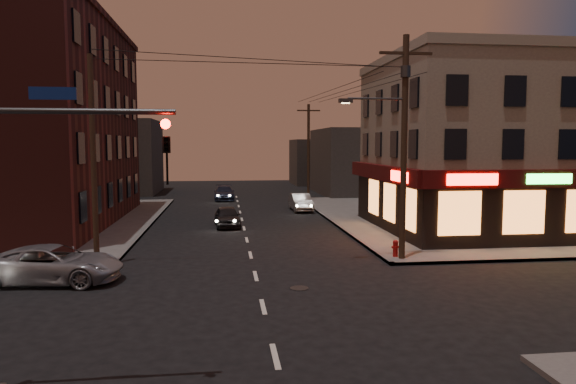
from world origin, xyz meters
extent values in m
plane|color=black|center=(0.00, 0.00, 0.00)|extent=(120.00, 120.00, 0.00)
cube|color=#514F4C|center=(18.00, 19.00, 0.07)|extent=(24.00, 28.00, 0.15)
cube|color=gray|center=(16.00, 13.50, 5.15)|extent=(15.00, 12.00, 10.00)
cube|color=gray|center=(16.00, 13.50, 10.40)|extent=(15.20, 12.20, 0.50)
cube|color=black|center=(16.00, 7.55, 1.85)|extent=(15.12, 0.25, 3.40)
cube|color=black|center=(8.55, 13.50, 1.85)|extent=(0.25, 12.12, 3.40)
cube|color=#420A0A|center=(16.00, 7.25, 3.65)|extent=(15.60, 0.50, 0.90)
cube|color=#420A0A|center=(8.25, 13.50, 3.65)|extent=(0.50, 12.60, 0.90)
cube|color=#FF140C|center=(10.70, 6.98, 3.65)|extent=(2.60, 0.06, 0.55)
cube|color=#26FF3F|center=(14.70, 6.98, 3.65)|extent=(2.40, 0.06, 0.50)
cube|color=#FF140C|center=(7.98, 9.70, 3.65)|extent=(0.06, 2.60, 0.55)
cube|color=orange|center=(15.40, 7.40, 1.95)|extent=(12.40, 0.08, 2.20)
cube|color=orange|center=(8.40, 12.50, 1.95)|extent=(0.08, 8.40, 2.20)
cube|color=#451916|center=(-14.50, 19.00, 6.65)|extent=(12.00, 20.00, 13.00)
cube|color=#3F3D3A|center=(14.00, 38.00, 3.50)|extent=(10.00, 12.00, 7.00)
cube|color=#3F3D3A|center=(-13.00, 42.00, 4.00)|extent=(9.00, 10.00, 8.00)
cube|color=#3F3D3A|center=(12.00, 52.00, 3.00)|extent=(8.00, 8.00, 6.00)
cylinder|color=#382619|center=(6.80, 5.80, 5.15)|extent=(0.28, 0.28, 10.00)
cube|color=#382619|center=(6.80, 5.80, 9.35)|extent=(2.40, 0.12, 0.12)
cylinder|color=#333538|center=(6.80, 5.80, 8.55)|extent=(0.44, 0.44, 0.50)
cylinder|color=#333538|center=(5.50, 5.80, 7.35)|extent=(2.60, 0.10, 0.10)
cube|color=#333538|center=(4.10, 5.80, 7.25)|extent=(0.60, 0.25, 0.18)
cube|color=#FFD88C|center=(4.10, 5.80, 7.15)|extent=(0.35, 0.15, 0.04)
cylinder|color=#382619|center=(6.80, 32.00, 4.65)|extent=(0.26, 0.26, 9.00)
cylinder|color=#382619|center=(-6.80, 6.50, 4.65)|extent=(0.24, 0.24, 9.00)
cylinder|color=#333538|center=(-4.40, -5.60, 6.00)|extent=(4.40, 0.12, 0.12)
imported|color=black|center=(-2.40, -5.60, 5.50)|extent=(0.16, 0.20, 1.00)
sphere|color=#FF0C05|center=(-2.40, -5.72, 5.75)|extent=(0.20, 0.20, 0.20)
cube|color=navy|center=(-4.60, -5.60, 6.35)|extent=(0.90, 0.05, 0.25)
imported|color=gray|center=(-7.83, 4.00, 0.73)|extent=(5.47, 3.00, 1.45)
imported|color=black|center=(-1.05, 16.89, 0.66)|extent=(1.83, 4.00, 1.33)
imported|color=gray|center=(4.90, 24.28, 0.70)|extent=(1.57, 4.26, 1.39)
imported|color=#191F32|center=(-1.24, 33.29, 0.67)|extent=(1.95, 4.68, 1.35)
cylinder|color=#9F0E0E|center=(6.63, 6.20, 0.46)|extent=(0.23, 0.23, 0.63)
sphere|color=#9F0E0E|center=(6.63, 6.20, 0.81)|extent=(0.25, 0.25, 0.25)
cylinder|color=#9F0E0E|center=(6.63, 6.20, 0.59)|extent=(0.34, 0.13, 0.13)
cylinder|color=#9F0E0E|center=(6.63, 6.20, 0.59)|extent=(0.13, 0.34, 0.13)
camera|label=1|loc=(-1.23, -16.45, 5.33)|focal=32.00mm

